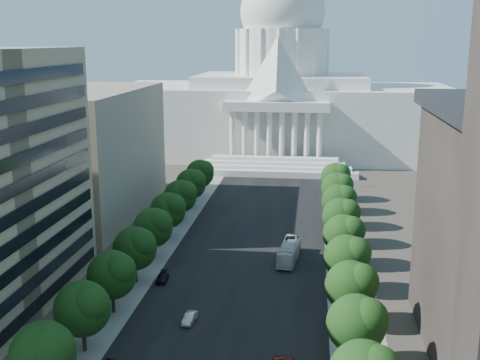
% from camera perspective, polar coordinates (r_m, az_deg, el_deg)
% --- Properties ---
extents(road_asphalt, '(30.00, 260.00, 0.01)m').
position_cam_1_polar(road_asphalt, '(132.18, 1.48, -5.01)').
color(road_asphalt, black).
rests_on(road_asphalt, ground).
extents(sidewalk_left, '(8.00, 260.00, 0.02)m').
position_cam_1_polar(sidewalk_left, '(135.23, -6.59, -4.67)').
color(sidewalk_left, gray).
rests_on(sidewalk_left, ground).
extents(sidewalk_right, '(8.00, 260.00, 0.02)m').
position_cam_1_polar(sidewalk_right, '(131.83, 9.76, -5.25)').
color(sidewalk_right, gray).
rests_on(sidewalk_right, ground).
extents(capitol, '(120.00, 56.00, 73.00)m').
position_cam_1_polar(capitol, '(221.28, 3.91, 7.61)').
color(capitol, white).
rests_on(capitol, ground).
extents(office_block_left_far, '(38.00, 52.00, 30.00)m').
position_cam_1_polar(office_block_left_far, '(150.06, -16.68, 2.54)').
color(office_block_left_far, gray).
rests_on(office_block_left_far, ground).
extents(tree_l_b, '(7.79, 7.60, 9.97)m').
position_cam_1_polar(tree_l_b, '(74.45, -18.02, -15.32)').
color(tree_l_b, '#33261C').
rests_on(tree_l_b, ground).
extents(tree_l_c, '(7.79, 7.60, 9.97)m').
position_cam_1_polar(tree_l_c, '(84.26, -14.56, -11.62)').
color(tree_l_c, '#33261C').
rests_on(tree_l_c, ground).
extents(tree_l_d, '(7.79, 7.60, 9.97)m').
position_cam_1_polar(tree_l_d, '(94.57, -11.90, -8.68)').
color(tree_l_d, '#33261C').
rests_on(tree_l_d, ground).
extents(tree_l_e, '(7.79, 7.60, 9.97)m').
position_cam_1_polar(tree_l_e, '(105.25, -9.81, -6.31)').
color(tree_l_e, '#33261C').
rests_on(tree_l_e, ground).
extents(tree_l_f, '(7.79, 7.60, 9.97)m').
position_cam_1_polar(tree_l_f, '(116.18, -8.12, -4.38)').
color(tree_l_f, '#33261C').
rests_on(tree_l_f, ground).
extents(tree_l_g, '(7.79, 7.60, 9.97)m').
position_cam_1_polar(tree_l_g, '(127.30, -6.73, -2.78)').
color(tree_l_g, '#33261C').
rests_on(tree_l_g, ground).
extents(tree_l_h, '(7.79, 7.60, 9.97)m').
position_cam_1_polar(tree_l_h, '(138.58, -5.56, -1.43)').
color(tree_l_h, '#33261C').
rests_on(tree_l_h, ground).
extents(tree_l_i, '(7.79, 7.60, 9.97)m').
position_cam_1_polar(tree_l_i, '(149.96, -4.58, -0.29)').
color(tree_l_i, '#33261C').
rests_on(tree_l_i, ground).
extents(tree_l_j, '(7.79, 7.60, 9.97)m').
position_cam_1_polar(tree_l_j, '(161.43, -3.73, 0.69)').
color(tree_l_j, '#33261C').
rests_on(tree_l_j, ground).
extents(tree_r_c, '(7.79, 7.60, 9.97)m').
position_cam_1_polar(tree_r_c, '(79.14, 11.21, -13.12)').
color(tree_r_c, '#33261C').
rests_on(tree_r_c, ground).
extents(tree_r_d, '(7.79, 7.60, 9.97)m').
position_cam_1_polar(tree_r_d, '(90.04, 10.68, -9.76)').
color(tree_r_d, '#33261C').
rests_on(tree_r_d, ground).
extents(tree_r_e, '(7.79, 7.60, 9.97)m').
position_cam_1_polar(tree_r_e, '(101.20, 10.27, -7.13)').
color(tree_r_e, '#33261C').
rests_on(tree_r_e, ground).
extents(tree_r_f, '(7.79, 7.60, 9.97)m').
position_cam_1_polar(tree_r_f, '(112.52, 9.95, -5.03)').
color(tree_r_f, '#33261C').
rests_on(tree_r_f, ground).
extents(tree_r_g, '(7.79, 7.60, 9.97)m').
position_cam_1_polar(tree_r_g, '(123.98, 9.69, -3.31)').
color(tree_r_g, '#33261C').
rests_on(tree_r_g, ground).
extents(tree_r_h, '(7.79, 7.60, 9.97)m').
position_cam_1_polar(tree_r_h, '(135.52, 9.48, -1.89)').
color(tree_r_h, '#33261C').
rests_on(tree_r_h, ground).
extents(tree_r_i, '(7.79, 7.60, 9.97)m').
position_cam_1_polar(tree_r_i, '(147.14, 9.30, -0.69)').
color(tree_r_i, '#33261C').
rests_on(tree_r_i, ground).
extents(tree_r_j, '(7.79, 7.60, 9.97)m').
position_cam_1_polar(tree_r_j, '(158.82, 9.14, 0.34)').
color(tree_r_j, '#33261C').
rests_on(tree_r_j, ground).
extents(streetlight_b, '(2.61, 0.44, 9.00)m').
position_cam_1_polar(streetlight_b, '(78.84, 12.40, -13.80)').
color(streetlight_b, gray).
rests_on(streetlight_b, ground).
extents(streetlight_c, '(2.61, 0.44, 9.00)m').
position_cam_1_polar(streetlight_c, '(101.71, 11.14, -7.45)').
color(streetlight_c, gray).
rests_on(streetlight_c, ground).
extents(streetlight_d, '(2.61, 0.44, 9.00)m').
position_cam_1_polar(streetlight_d, '(125.39, 10.37, -3.45)').
color(streetlight_d, gray).
rests_on(streetlight_d, ground).
extents(streetlight_e, '(2.61, 0.44, 9.00)m').
position_cam_1_polar(streetlight_e, '(149.50, 9.86, -0.74)').
color(streetlight_e, gray).
rests_on(streetlight_e, ground).
extents(streetlight_f, '(2.61, 0.44, 9.00)m').
position_cam_1_polar(streetlight_f, '(173.86, 9.48, 1.22)').
color(streetlight_f, gray).
rests_on(streetlight_f, ground).
extents(car_silver, '(1.85, 4.30, 1.38)m').
position_cam_1_polar(car_silver, '(92.24, -4.79, -12.92)').
color(car_silver, '#B5B7BE').
rests_on(car_silver, ground).
extents(car_dark_b, '(2.18, 4.61, 1.30)m').
position_cam_1_polar(car_dark_b, '(107.22, -7.36, -9.17)').
color(car_dark_b, black).
rests_on(car_dark_b, ground).
extents(city_bus, '(4.33, 13.00, 3.55)m').
position_cam_1_polar(city_bus, '(115.88, 4.69, -6.77)').
color(city_bus, silver).
rests_on(city_bus, ground).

